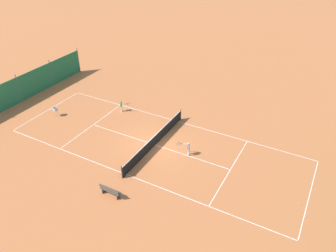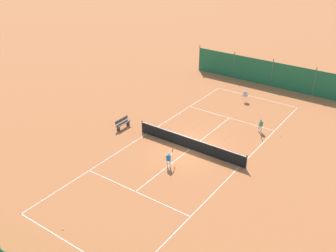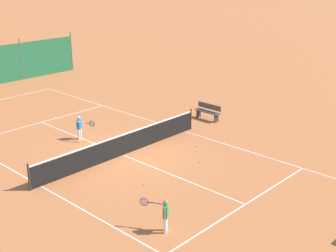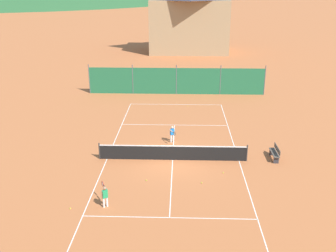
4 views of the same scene
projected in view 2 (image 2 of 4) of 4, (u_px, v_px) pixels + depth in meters
The scene contains 13 objects.
ground_plane at pixel (190, 149), 29.40m from camera, with size 600.00×600.00×0.00m, color #BC6638.
court_line_markings at pixel (190, 149), 29.39m from camera, with size 8.25×23.85×0.01m.
tennis_net at pixel (190, 143), 29.16m from camera, with size 9.18×0.08×1.06m.
windscreen_fence_near at pixel (272, 74), 40.01m from camera, with size 17.28×0.08×2.90m.
player_near_baseline at pixel (260, 125), 31.46m from camera, with size 0.48×0.96×1.11m.
player_near_service at pixel (169, 158), 26.96m from camera, with size 0.42×1.01×1.16m.
tennis_ball_alley_left at pixel (171, 129), 32.14m from camera, with size 0.07×0.07×0.07m, color #CCE033.
tennis_ball_alley_right at pixel (63, 229), 21.69m from camera, with size 0.07×0.07×0.07m, color #CCE033.
tennis_ball_by_net_right at pixel (224, 139), 30.69m from camera, with size 0.07×0.07×0.07m, color #CCE033.
tennis_ball_by_net_left at pixel (281, 136), 31.11m from camera, with size 0.07×0.07×0.07m, color #CCE033.
tennis_ball_mid_court at pixel (192, 127), 32.39m from camera, with size 0.07×0.07×0.07m, color #CCE033.
ball_hopper at pixel (245, 95), 36.86m from camera, with size 0.36×0.36×0.89m.
courtside_bench at pixel (123, 123), 32.20m from camera, with size 0.36×1.50×0.84m.
Camera 2 is at (-13.22, 21.58, 15.14)m, focal length 42.00 mm.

